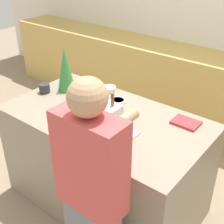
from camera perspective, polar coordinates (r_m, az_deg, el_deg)
name	(u,v)px	position (r m, az deg, el deg)	size (l,w,h in m)	color
ground_plane	(106,200)	(3.05, -1.13, -15.72)	(12.00, 12.00, 0.00)	gray
wall_back	(215,19)	(4.04, 18.29, 15.82)	(8.00, 0.05, 2.60)	white
back_cabinet_block	(194,91)	(4.02, 14.72, 3.74)	(6.00, 0.60, 0.96)	tan
kitchen_island	(105,161)	(2.74, -1.23, -8.97)	(1.65, 0.92, 0.92)	gray
baking_tray	(104,131)	(2.28, -1.40, -3.58)	(0.44, 0.30, 0.01)	#9E9EA8
gingerbread_house	(104,118)	(2.22, -1.42, -1.02)	(0.22, 0.17, 0.31)	brown
decorative_tree	(65,70)	(2.85, -8.52, 7.69)	(0.16, 0.16, 0.40)	#33843D
candy_bowl_beside_tree	(83,105)	(2.60, -5.28, 1.22)	(0.11, 0.11, 0.04)	white
candy_bowl_front_corner	(81,97)	(2.72, -5.74, 2.68)	(0.12, 0.12, 0.05)	silver
candy_bowl_center_rear	(118,101)	(2.65, 1.08, 1.96)	(0.13, 0.13, 0.04)	white
candy_bowl_far_left	(90,93)	(2.80, -3.98, 3.57)	(0.09, 0.09, 0.05)	silver
candy_bowl_behind_tray	(109,89)	(2.87, -0.50, 4.30)	(0.12, 0.12, 0.04)	silver
cookbook	(186,123)	(2.44, 13.35, -1.89)	(0.20, 0.15, 0.02)	#B23338
mug	(44,88)	(2.90, -12.25, 4.27)	(0.10, 0.10, 0.08)	#2D2D33
person	(92,197)	(1.91, -3.63, -15.32)	(0.42, 0.52, 1.59)	slate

